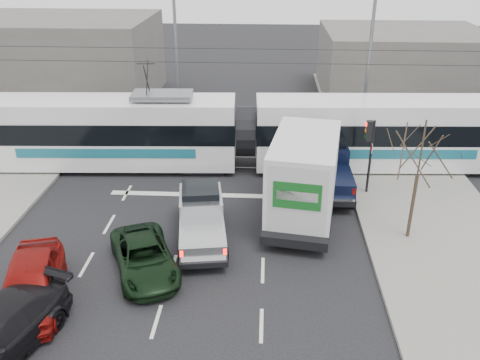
# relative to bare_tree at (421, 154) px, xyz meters

# --- Properties ---
(ground) EXTENTS (120.00, 120.00, 0.00)m
(ground) POSITION_rel_bare_tree_xyz_m (-7.60, -2.50, -3.79)
(ground) COLOR black
(ground) RESTS_ON ground
(sidewalk_right) EXTENTS (6.00, 60.00, 0.15)m
(sidewalk_right) POSITION_rel_bare_tree_xyz_m (1.40, -2.50, -3.72)
(sidewalk_right) COLOR gray
(sidewalk_right) RESTS_ON ground
(rails) EXTENTS (60.00, 1.60, 0.03)m
(rails) POSITION_rel_bare_tree_xyz_m (-7.60, 7.50, -3.78)
(rails) COLOR #33302D
(rails) RESTS_ON ground
(building_left) EXTENTS (14.00, 10.00, 6.00)m
(building_left) POSITION_rel_bare_tree_xyz_m (-21.60, 19.50, -0.79)
(building_left) COLOR #645F5A
(building_left) RESTS_ON ground
(building_right) EXTENTS (12.00, 10.00, 5.00)m
(building_right) POSITION_rel_bare_tree_xyz_m (4.40, 21.50, -1.29)
(building_right) COLOR #645F5A
(building_right) RESTS_ON ground
(bare_tree) EXTENTS (2.40, 2.40, 5.00)m
(bare_tree) POSITION_rel_bare_tree_xyz_m (0.00, 0.00, 0.00)
(bare_tree) COLOR #47382B
(bare_tree) RESTS_ON ground
(traffic_signal) EXTENTS (0.44, 0.44, 3.60)m
(traffic_signal) POSITION_rel_bare_tree_xyz_m (-1.13, 4.00, -1.05)
(traffic_signal) COLOR black
(traffic_signal) RESTS_ON ground
(street_lamp_near) EXTENTS (2.38, 0.25, 9.00)m
(street_lamp_near) POSITION_rel_bare_tree_xyz_m (-0.29, 11.50, 1.32)
(street_lamp_near) COLOR slate
(street_lamp_near) RESTS_ON ground
(street_lamp_far) EXTENTS (2.38, 0.25, 9.00)m
(street_lamp_far) POSITION_rel_bare_tree_xyz_m (-11.79, 13.50, 1.32)
(street_lamp_far) COLOR slate
(street_lamp_far) RESTS_ON ground
(catenary) EXTENTS (60.00, 0.20, 7.00)m
(catenary) POSITION_rel_bare_tree_xyz_m (-7.60, 7.50, 0.09)
(catenary) COLOR black
(catenary) RESTS_ON ground
(tram) EXTENTS (27.45, 4.06, 5.58)m
(tram) POSITION_rel_bare_tree_xyz_m (-7.03, 6.92, -1.81)
(tram) COLOR white
(tram) RESTS_ON ground
(silver_pickup) EXTENTS (2.53, 5.43, 1.90)m
(silver_pickup) POSITION_rel_bare_tree_xyz_m (-8.47, -0.15, -2.85)
(silver_pickup) COLOR black
(silver_pickup) RESTS_ON ground
(box_truck) EXTENTS (3.81, 7.94, 3.81)m
(box_truck) POSITION_rel_bare_tree_xyz_m (-4.15, 2.04, -1.91)
(box_truck) COLOR black
(box_truck) RESTS_ON ground
(navy_pickup) EXTENTS (2.21, 5.61, 2.36)m
(navy_pickup) POSITION_rel_bare_tree_xyz_m (-2.89, 4.86, -2.63)
(navy_pickup) COLOR black
(navy_pickup) RESTS_ON ground
(green_car) EXTENTS (3.60, 4.83, 1.22)m
(green_car) POSITION_rel_bare_tree_xyz_m (-10.27, -2.79, -3.18)
(green_car) COLOR black
(green_car) RESTS_ON ground
(red_car) EXTENTS (3.11, 5.11, 1.63)m
(red_car) POSITION_rel_bare_tree_xyz_m (-13.61, -4.82, -2.98)
(red_car) COLOR maroon
(red_car) RESTS_ON ground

